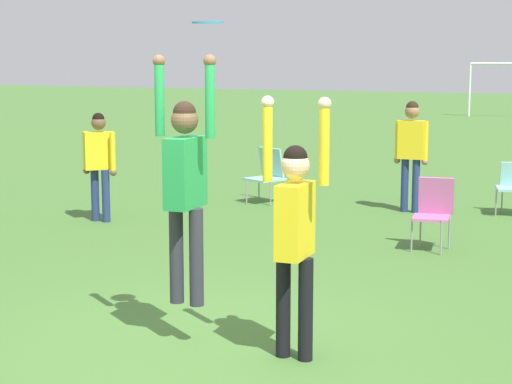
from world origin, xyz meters
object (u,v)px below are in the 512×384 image
person_spectator_near (411,145)px  person_spectator_far (99,157)px  person_defending (295,222)px  frisbee (208,22)px  camping_chair_2 (268,172)px  person_jumping (185,174)px  camping_chair_0 (434,208)px

person_spectator_near → person_spectator_far: bearing=-149.1°
person_defending → frisbee: 1.72m
person_spectator_far → camping_chair_2: bearing=14.8°
frisbee → person_jumping: bearing=168.8°
camping_chair_0 → person_spectator_far: bearing=-6.9°
frisbee → person_spectator_far: frisbee is taller
frisbee → camping_chair_2: 7.97m
person_defending → person_spectator_near: person_defending is taller
camping_chair_2 → person_spectator_near: bearing=-155.0°
person_defending → camping_chair_2: size_ratio=2.29×
person_jumping → camping_chair_2: size_ratio=2.26×
camping_chair_0 → camping_chair_2: camping_chair_2 is taller
camping_chair_2 → person_spectator_far: 3.15m
camping_chair_2 → person_spectator_near: person_spectator_near is taller
camping_chair_0 → person_defending: bearing=80.2°
person_spectator_far → frisbee: bearing=-92.1°
person_jumping → person_spectator_far: size_ratio=1.28×
camping_chair_2 → person_spectator_near: size_ratio=0.52×
frisbee → camping_chair_0: frisbee is taller
person_jumping → person_spectator_near: (-0.29, 7.15, -0.39)m
frisbee → person_spectator_near: bearing=94.3°
person_spectator_far → camping_chair_0: bearing=-43.3°
person_jumping → person_defending: person_jumping is taller
person_jumping → camping_chair_0: (0.81, 4.64, -0.92)m
frisbee → person_defending: bearing=12.3°
camping_chair_0 → person_spectator_far: 5.02m
person_jumping → camping_chair_0: size_ratio=2.27×
person_spectator_near → frisbee: bearing=-91.8°
camping_chair_0 → person_jumping: bearing=68.4°
camping_chair_0 → person_spectator_near: (-1.09, 2.51, 0.54)m
camping_chair_0 → camping_chair_2: (-3.56, 2.36, -0.01)m
person_spectator_near → camping_chair_2: bearing=177.4°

